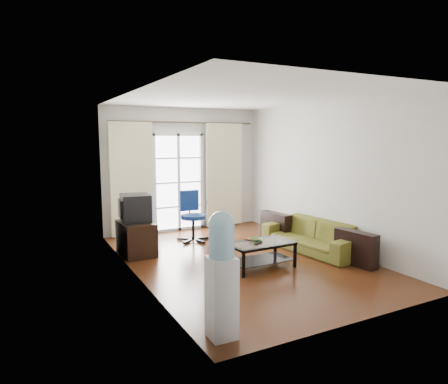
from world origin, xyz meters
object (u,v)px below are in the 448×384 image
object	(u,v)px
coffee_table	(261,251)
task_chair	(193,226)
water_cooler	(222,272)
crt_tv	(134,208)
sofa	(311,236)
tv_stand	(136,238)

from	to	relation	value
coffee_table	task_chair	size ratio (longest dim) A/B	1.04
task_chair	water_cooler	xyz separation A→B (m)	(-1.28, -3.75, 0.40)
crt_tv	water_cooler	distance (m)	3.40
sofa	crt_tv	bearing A→B (deg)	-121.26
sofa	water_cooler	world-z (taller)	water_cooler
tv_stand	task_chair	distance (m)	1.33
tv_stand	sofa	bearing A→B (deg)	-25.64
coffee_table	water_cooler	bearing A→B (deg)	-132.67
tv_stand	water_cooler	bearing A→B (deg)	-92.32
task_chair	crt_tv	bearing A→B (deg)	-161.43
sofa	water_cooler	size ratio (longest dim) A/B	1.50
sofa	coffee_table	size ratio (longest dim) A/B	1.93
tv_stand	task_chair	size ratio (longest dim) A/B	0.80
coffee_table	crt_tv	distance (m)	2.36
crt_tv	water_cooler	xyz separation A→B (m)	(-0.02, -3.39, -0.13)
sofa	coffee_table	xyz separation A→B (m)	(-1.33, -0.37, -0.01)
sofa	crt_tv	world-z (taller)	crt_tv
coffee_table	water_cooler	distance (m)	2.36
coffee_table	crt_tv	world-z (taller)	crt_tv
sofa	tv_stand	xyz separation A→B (m)	(-2.89, 1.26, 0.01)
tv_stand	task_chair	xyz separation A→B (m)	(1.26, 0.41, 0.00)
coffee_table	tv_stand	distance (m)	2.25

